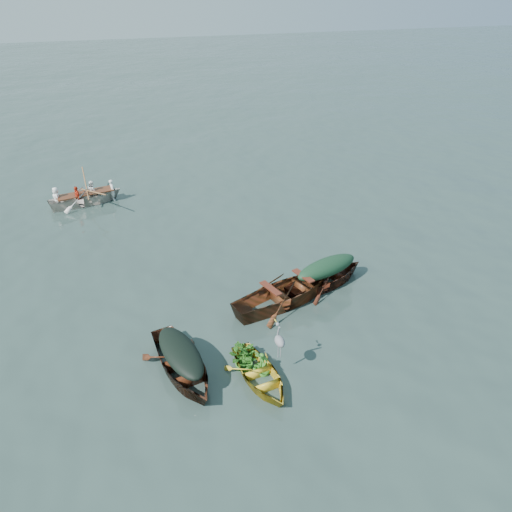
# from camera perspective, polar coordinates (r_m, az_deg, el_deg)

# --- Properties ---
(ground) EXTENTS (140.00, 140.00, 0.00)m
(ground) POSITION_cam_1_polar(r_m,az_deg,el_deg) (14.35, 6.12, -6.48)
(ground) COLOR #2E413C
(ground) RESTS_ON ground
(yellow_dinghy) EXTENTS (1.60, 2.93, 0.73)m
(yellow_dinghy) POSITION_cam_1_polar(r_m,az_deg,el_deg) (12.18, 0.40, -14.07)
(yellow_dinghy) COLOR yellow
(yellow_dinghy) RESTS_ON ground
(dark_covered_boat) EXTENTS (2.11, 4.00, 0.96)m
(dark_covered_boat) POSITION_cam_1_polar(r_m,az_deg,el_deg) (12.50, -8.39, -13.10)
(dark_covered_boat) COLOR #4A1F11
(dark_covered_boat) RESTS_ON ground
(green_tarp_boat) EXTENTS (4.22, 2.42, 0.92)m
(green_tarp_boat) POSITION_cam_1_polar(r_m,az_deg,el_deg) (15.56, 7.91, -3.41)
(green_tarp_boat) COLOR #4B1F11
(green_tarp_boat) RESTS_ON ground
(open_wooden_boat) EXTENTS (5.09, 2.81, 1.16)m
(open_wooden_boat) POSITION_cam_1_polar(r_m,az_deg,el_deg) (14.70, 3.51, -5.35)
(open_wooden_boat) COLOR brown
(open_wooden_boat) RESTS_ON ground
(rowed_boat) EXTENTS (4.32, 2.11, 0.98)m
(rowed_boat) POSITION_cam_1_polar(r_m,az_deg,el_deg) (22.08, -18.76, 5.62)
(rowed_boat) COLOR silver
(rowed_boat) RESTS_ON ground
(dark_tarp_cover) EXTENTS (1.16, 2.20, 0.40)m
(dark_tarp_cover) POSITION_cam_1_polar(r_m,az_deg,el_deg) (12.05, -8.62, -10.73)
(dark_tarp_cover) COLOR black
(dark_tarp_cover) RESTS_ON dark_covered_boat
(green_tarp_cover) EXTENTS (2.32, 1.33, 0.52)m
(green_tarp_cover) POSITION_cam_1_polar(r_m,az_deg,el_deg) (15.19, 8.09, -1.14)
(green_tarp_cover) COLOR #173922
(green_tarp_cover) RESTS_ON green_tarp_boat
(thwart_benches) EXTENTS (2.58, 1.55, 0.04)m
(thwart_benches) POSITION_cam_1_polar(r_m,az_deg,el_deg) (14.36, 3.58, -3.38)
(thwart_benches) COLOR #4E1D12
(thwart_benches) RESTS_ON open_wooden_boat
(heron) EXTENTS (0.34, 0.44, 0.92)m
(heron) POSITION_cam_1_polar(r_m,az_deg,el_deg) (11.86, 2.71, -10.21)
(heron) COLOR gray
(heron) RESTS_ON yellow_dinghy
(dinghy_weeds) EXTENTS (0.82, 0.99, 0.60)m
(dinghy_weeds) POSITION_cam_1_polar(r_m,az_deg,el_deg) (12.12, -0.67, -10.16)
(dinghy_weeds) COLOR #2D651A
(dinghy_weeds) RESTS_ON yellow_dinghy
(rowers) EXTENTS (3.08, 1.72, 0.76)m
(rowers) POSITION_cam_1_polar(r_m,az_deg,el_deg) (21.76, -19.13, 7.71)
(rowers) COLOR silver
(rowers) RESTS_ON rowed_boat
(oars) EXTENTS (1.15, 2.67, 0.06)m
(oars) POSITION_cam_1_polar(r_m,az_deg,el_deg) (21.88, -18.98, 6.86)
(oars) COLOR brown
(oars) RESTS_ON rowed_boat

